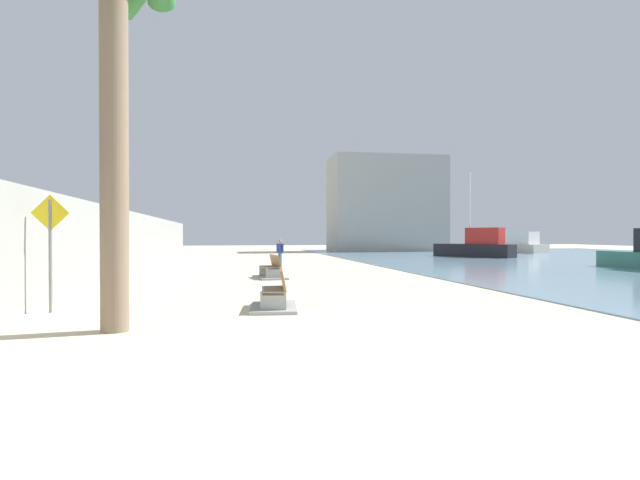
{
  "coord_description": "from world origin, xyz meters",
  "views": [
    {
      "loc": [
        -2.57,
        -8.51,
        1.83
      ],
      "look_at": [
        2.12,
        17.54,
        1.54
      ],
      "focal_mm": 29.57,
      "sensor_mm": 36.0,
      "label": 1
    }
  ],
  "objects_px": {
    "bench_near": "(275,299)",
    "palm_tree": "(113,28)",
    "boat_nearest": "(516,245)",
    "boat_far_right": "(477,246)",
    "pedestrian_sign": "(50,239)",
    "person_walking": "(280,251)",
    "bench_far": "(271,273)"
  },
  "relations": [
    {
      "from": "palm_tree",
      "to": "boat_nearest",
      "type": "distance_m",
      "value": 47.66
    },
    {
      "from": "bench_near",
      "to": "person_walking",
      "type": "xyz_separation_m",
      "value": [
        1.93,
        17.6,
        0.64
      ]
    },
    {
      "from": "palm_tree",
      "to": "boat_far_right",
      "type": "height_order",
      "value": "palm_tree"
    },
    {
      "from": "pedestrian_sign",
      "to": "palm_tree",
      "type": "bearing_deg",
      "value": -54.88
    },
    {
      "from": "bench_near",
      "to": "person_walking",
      "type": "height_order",
      "value": "person_walking"
    },
    {
      "from": "bench_far",
      "to": "boat_nearest",
      "type": "distance_m",
      "value": 36.34
    },
    {
      "from": "bench_near",
      "to": "boat_far_right",
      "type": "height_order",
      "value": "boat_far_right"
    },
    {
      "from": "palm_tree",
      "to": "boat_nearest",
      "type": "relative_size",
      "value": 1.14
    },
    {
      "from": "palm_tree",
      "to": "bench_far",
      "type": "height_order",
      "value": "palm_tree"
    },
    {
      "from": "palm_tree",
      "to": "pedestrian_sign",
      "type": "relative_size",
      "value": 2.81
    },
    {
      "from": "boat_nearest",
      "to": "bench_near",
      "type": "bearing_deg",
      "value": -127.99
    },
    {
      "from": "bench_near",
      "to": "bench_far",
      "type": "distance_m",
      "value": 8.97
    },
    {
      "from": "bench_far",
      "to": "boat_far_right",
      "type": "height_order",
      "value": "boat_far_right"
    },
    {
      "from": "palm_tree",
      "to": "person_walking",
      "type": "height_order",
      "value": "palm_tree"
    },
    {
      "from": "boat_far_right",
      "to": "pedestrian_sign",
      "type": "distance_m",
      "value": 34.63
    },
    {
      "from": "bench_far",
      "to": "bench_near",
      "type": "bearing_deg",
      "value": -94.19
    },
    {
      "from": "boat_nearest",
      "to": "pedestrian_sign",
      "type": "height_order",
      "value": "pedestrian_sign"
    },
    {
      "from": "bench_far",
      "to": "boat_nearest",
      "type": "height_order",
      "value": "boat_nearest"
    },
    {
      "from": "palm_tree",
      "to": "boat_far_right",
      "type": "distance_m",
      "value": 35.81
    },
    {
      "from": "bench_near",
      "to": "bench_far",
      "type": "height_order",
      "value": "same"
    },
    {
      "from": "boat_nearest",
      "to": "pedestrian_sign",
      "type": "xyz_separation_m",
      "value": [
        -31.94,
        -33.94,
        0.94
      ]
    },
    {
      "from": "palm_tree",
      "to": "bench_near",
      "type": "distance_m",
      "value": 6.8
    },
    {
      "from": "boat_nearest",
      "to": "boat_far_right",
      "type": "distance_m",
      "value": 11.99
    },
    {
      "from": "bench_far",
      "to": "palm_tree",
      "type": "bearing_deg",
      "value": -108.83
    },
    {
      "from": "palm_tree",
      "to": "boat_nearest",
      "type": "height_order",
      "value": "palm_tree"
    },
    {
      "from": "boat_nearest",
      "to": "boat_far_right",
      "type": "relative_size",
      "value": 1.01
    },
    {
      "from": "person_walking",
      "to": "boat_nearest",
      "type": "bearing_deg",
      "value": 33.86
    },
    {
      "from": "boat_far_right",
      "to": "pedestrian_sign",
      "type": "relative_size",
      "value": 2.45
    },
    {
      "from": "boat_nearest",
      "to": "boat_far_right",
      "type": "xyz_separation_m",
      "value": [
        -8.45,
        -8.51,
        0.12
      ]
    },
    {
      "from": "palm_tree",
      "to": "bench_near",
      "type": "relative_size",
      "value": 3.52
    },
    {
      "from": "boat_far_right",
      "to": "pedestrian_sign",
      "type": "height_order",
      "value": "boat_far_right"
    },
    {
      "from": "bench_near",
      "to": "palm_tree",
      "type": "bearing_deg",
      "value": -142.58
    }
  ]
}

